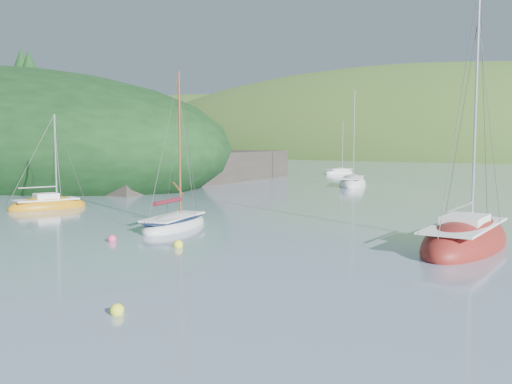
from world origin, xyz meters
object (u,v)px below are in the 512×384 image
Objects in this scene: sloop_red at (465,242)px; distant_sloop_a at (353,184)px; daysailer_white at (175,224)px; sailboat_yellow at (48,206)px; distant_sloop_c at (339,173)px.

distant_sloop_a is at bearing 122.55° from sloop_red.
daysailer_white is at bearing -102.56° from distant_sloop_a.
daysailer_white is 1.27× the size of sailboat_yellow.
daysailer_white is 54.75m from distant_sloop_c.
sloop_red reaches higher than daysailer_white.
distant_sloop_c is (-4.42, 50.63, -0.02)m from sailboat_yellow.
sailboat_yellow is at bearing 158.12° from daysailer_white.
sloop_red is at bearing -3.14° from daysailer_white.
sailboat_yellow is 0.65× the size of distant_sloop_a.
sloop_red is 1.57× the size of distant_sloop_c.
distant_sloop_c is at bearing 91.75° from daysailer_white.
daysailer_white is 33.41m from distant_sloop_a.
daysailer_white is at bearing 10.28° from sailboat_yellow.
sloop_red is 1.79× the size of sailboat_yellow.
daysailer_white is 15.12m from sloop_red.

